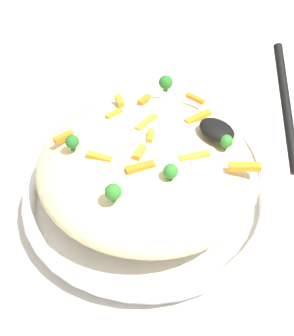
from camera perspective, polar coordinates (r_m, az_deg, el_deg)
ground_plane at (r=0.69m, az=0.00°, el=-4.94°), size 2.40×2.40×0.00m
serving_bowl at (r=0.68m, az=0.00°, el=-3.62°), size 0.38×0.38×0.04m
pasta_mound at (r=0.63m, az=0.00°, el=0.33°), size 0.32×0.31×0.10m
carrot_piece_0 at (r=0.65m, az=6.49°, el=6.67°), size 0.01×0.04×0.01m
carrot_piece_1 at (r=0.60m, az=0.57°, el=4.07°), size 0.02×0.02×0.01m
carrot_piece_2 at (r=0.68m, az=-3.61°, el=8.74°), size 0.03×0.02×0.01m
carrot_piece_3 at (r=0.63m, az=-0.09°, el=5.93°), size 0.02×0.04×0.01m
carrot_piece_4 at (r=0.69m, az=6.28°, el=8.95°), size 0.03×0.01×0.01m
carrot_piece_5 at (r=0.62m, az=-10.80°, el=3.95°), size 0.01×0.03×0.01m
carrot_piece_6 at (r=0.68m, az=-0.35°, el=8.89°), size 0.02×0.03×0.01m
carrot_piece_7 at (r=0.56m, az=-0.89°, el=0.11°), size 0.02×0.04×0.01m
carrot_piece_8 at (r=0.65m, az=-4.39°, el=6.99°), size 0.01×0.03×0.01m
carrot_piece_9 at (r=0.58m, az=12.58°, el=0.16°), size 0.03×0.04×0.01m
carrot_piece_10 at (r=0.58m, az=-6.20°, el=1.40°), size 0.03×0.03×0.01m
carrot_piece_11 at (r=0.58m, az=6.14°, el=1.50°), size 0.02×0.04×0.01m
carrot_piece_12 at (r=0.57m, az=-1.00°, el=2.08°), size 0.02×0.03×0.01m
broccoli_floret_0 at (r=0.54m, az=3.09°, el=-0.46°), size 0.02×0.02×0.02m
broccoli_floret_1 at (r=0.70m, az=2.45°, el=11.01°), size 0.02×0.02×0.03m
broccoli_floret_2 at (r=0.52m, az=-4.41°, el=-3.14°), size 0.02×0.02×0.02m
broccoli_floret_3 at (r=0.59m, az=-9.67°, el=3.35°), size 0.02×0.02×0.02m
broccoli_floret_4 at (r=0.60m, az=10.26°, el=3.42°), size 0.02×0.02×0.02m
serving_spoon at (r=0.61m, az=12.48°, el=6.07°), size 0.15×0.15×0.10m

